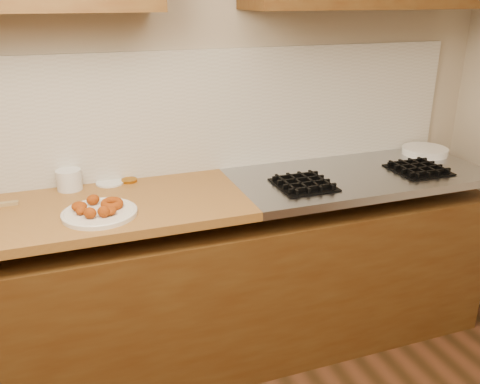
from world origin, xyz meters
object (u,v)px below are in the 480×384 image
object	(u,v)px
ring_donut	(112,204)
plate_stack	(425,151)
donut_plate	(100,213)
plastic_tub	(69,180)

from	to	relation	value
ring_donut	plate_stack	distance (m)	1.77
ring_donut	plate_stack	xyz separation A→B (m)	(1.75, 0.23, -0.01)
donut_plate	plate_stack	distance (m)	1.82
donut_plate	plastic_tub	xyz separation A→B (m)	(-0.10, 0.35, 0.04)
ring_donut	plastic_tub	world-z (taller)	plastic_tub
plate_stack	donut_plate	bearing A→B (deg)	-171.87
plastic_tub	plate_stack	world-z (taller)	plastic_tub
donut_plate	ring_donut	distance (m)	0.06
plastic_tub	donut_plate	bearing A→B (deg)	-74.05
plate_stack	ring_donut	bearing A→B (deg)	-172.40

